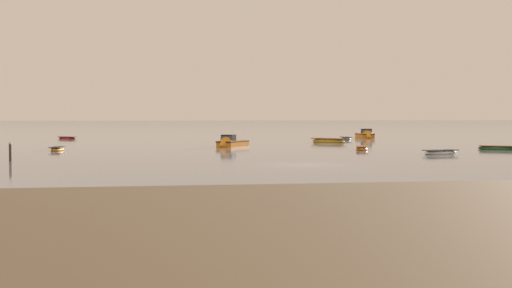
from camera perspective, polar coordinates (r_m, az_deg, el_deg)
The scene contains 12 objects.
ground_plane at distance 45.72m, azimuth 4.15°, elevation -1.73°, with size 800.00×800.00×0.00m, color gray.
mudflat_shore at distance 17.44m, azimuth -0.23°, elevation -8.16°, with size 289.86×27.64×0.15m, color brown.
motorboat_moored_0 at distance 101.45m, azimuth 9.06°, elevation 0.67°, with size 2.26×5.43×2.01m.
rowboat_moored_1 at distance 66.93m, azimuth -16.06°, elevation -0.41°, with size 1.34×3.15×0.48m.
rowboat_moored_2 at distance 84.25m, azimuth 5.99°, elevation 0.27°, with size 4.20×4.36×0.71m.
motorboat_moored_1 at distance 72.44m, azimuth -2.20°, elevation 0.01°, with size 4.25×5.02×1.88m.
rowboat_moored_3 at distance 99.49m, azimuth -15.33°, elevation 0.48°, with size 2.94×2.55×0.46m.
rowboat_moored_4 at distance 93.94m, azimuth 7.42°, elevation 0.45°, with size 1.52×3.51×0.54m.
rowboat_moored_5 at distance 66.27m, azimuth 8.73°, elevation -0.37°, with size 1.96×3.33×0.50m.
rowboat_moored_6 at distance 60.35m, azimuth 14.97°, elevation -0.68°, with size 3.50×2.04×0.52m.
rowboat_moored_9 at distance 70.12m, azimuth 19.24°, elevation -0.31°, with size 3.53×2.84×0.54m.
mooring_post_near at distance 52.46m, azimuth -19.62°, elevation -0.64°, with size 0.22×0.22×1.46m.
Camera 1 is at (-10.49, -44.38, 3.26)m, focal length 48.48 mm.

